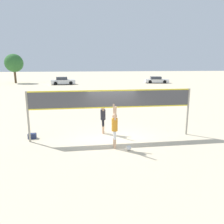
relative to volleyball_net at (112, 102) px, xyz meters
The scene contains 9 objects.
ground_plane 1.91m from the volleyball_net, ahead, with size 200.00×200.00×0.00m, color beige.
volleyball_net is the anchor object (origin of this frame).
player_spiker 1.65m from the volleyball_net, 93.40° to the right, with size 0.28×0.69×2.04m.
player_blocker 1.28m from the volleyball_net, 114.53° to the left, with size 0.28×0.68×1.95m.
volleyball 2.60m from the volleyball_net, 74.27° to the right, with size 0.23×0.23×0.23m.
gear_bag 4.55m from the volleyball_net, behind, with size 0.40×0.26×0.27m.
parked_car_near 34.53m from the volleyball_net, 66.67° to the left, with size 4.88×2.57×1.29m.
parked_car_mid 31.59m from the volleyball_net, 98.78° to the left, with size 4.60×2.32×1.40m.
tree_left_cluster 38.69m from the volleyball_net, 112.03° to the left, with size 3.56×3.56×5.74m.
Camera 1 is at (-1.57, -10.87, 3.84)m, focal length 35.00 mm.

